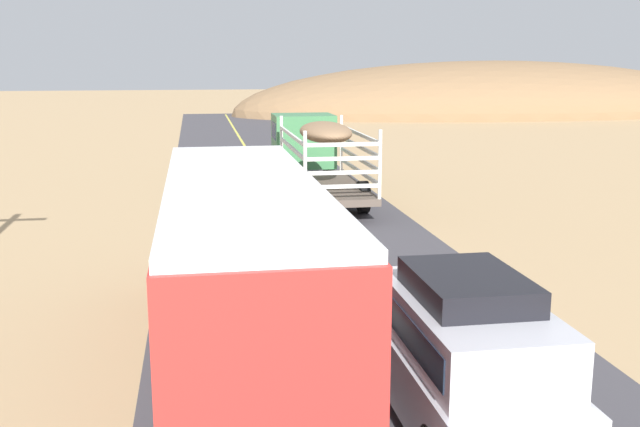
# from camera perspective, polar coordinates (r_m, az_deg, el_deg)

# --- Properties ---
(ground_plane) EXTENTS (240.00, 240.00, 0.00)m
(ground_plane) POSITION_cam_1_polar(r_m,az_deg,el_deg) (14.79, 2.72, -8.82)
(ground_plane) COLOR tan
(road_surface) EXTENTS (8.00, 120.00, 0.02)m
(road_surface) POSITION_cam_1_polar(r_m,az_deg,el_deg) (14.79, 2.72, -8.78)
(road_surface) COLOR #423F44
(road_surface) RESTS_ON ground
(road_centre_line) EXTENTS (0.16, 117.60, 0.00)m
(road_centre_line) POSITION_cam_1_polar(r_m,az_deg,el_deg) (14.79, 2.72, -8.74)
(road_centre_line) COLOR #D8CC4C
(road_centre_line) RESTS_ON road_surface
(suv_near) EXTENTS (1.90, 4.62, 2.29)m
(suv_near) POSITION_cam_1_polar(r_m,az_deg,el_deg) (10.84, 10.98, -10.35)
(suv_near) COLOR silver
(suv_near) RESTS_ON road_surface
(livestock_truck) EXTENTS (2.53, 9.70, 3.02)m
(livestock_truck) POSITION_cam_1_polar(r_m,az_deg,el_deg) (29.54, -0.67, 5.11)
(livestock_truck) COLOR #3F7F4C
(livestock_truck) RESTS_ON road_surface
(bus) EXTENTS (2.54, 10.00, 3.21)m
(bus) POSITION_cam_1_polar(r_m,az_deg,el_deg) (12.72, -5.91, -4.03)
(bus) COLOR red
(bus) RESTS_ON road_surface
(distant_hill) EXTENTS (51.34, 20.36, 10.18)m
(distant_hill) POSITION_cam_1_polar(r_m,az_deg,el_deg) (75.79, 13.13, 7.48)
(distant_hill) COLOR olive
(distant_hill) RESTS_ON ground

